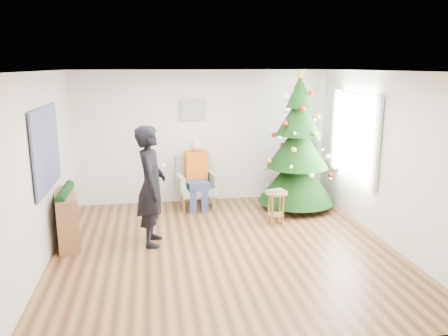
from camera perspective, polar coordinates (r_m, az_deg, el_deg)
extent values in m
plane|color=brown|center=(6.65, 0.02, -10.49)|extent=(5.00, 5.00, 0.00)
plane|color=white|center=(6.09, 0.02, 12.54)|extent=(5.00, 5.00, 0.00)
plane|color=silver|center=(8.67, -2.77, 4.09)|extent=(5.00, 0.00, 5.00)
plane|color=silver|center=(3.89, 6.28, -7.48)|extent=(5.00, 0.00, 5.00)
plane|color=silver|center=(6.33, -22.90, -0.36)|extent=(0.00, 5.00, 5.00)
plane|color=silver|center=(7.09, 20.36, 1.23)|extent=(0.00, 5.00, 5.00)
cube|color=white|center=(7.91, 16.72, 4.14)|extent=(0.04, 1.30, 1.40)
cube|color=white|center=(7.24, 19.10, 3.17)|extent=(0.05, 0.25, 1.50)
cube|color=white|center=(8.57, 14.33, 4.94)|extent=(0.05, 0.25, 1.50)
cylinder|color=#3F2816|center=(8.53, 9.35, -4.04)|extent=(0.11, 0.11, 0.33)
cone|color=black|center=(8.41, 9.46, -1.14)|extent=(1.45, 1.45, 0.95)
cone|color=black|center=(8.28, 9.62, 2.97)|extent=(1.16, 1.16, 0.84)
cone|color=black|center=(8.20, 9.77, 6.80)|extent=(0.85, 0.85, 0.72)
cone|color=black|center=(8.17, 9.90, 9.90)|extent=(0.49, 0.49, 0.61)
cone|color=gold|center=(8.16, 9.98, 12.09)|extent=(0.16, 0.16, 0.16)
cylinder|color=brown|center=(7.51, 6.86, -3.23)|extent=(0.39, 0.39, 0.04)
cylinder|color=brown|center=(7.63, 6.79, -6.00)|extent=(0.29, 0.29, 0.02)
imported|color=silver|center=(7.50, 6.87, -2.99)|extent=(0.37, 0.30, 0.03)
cube|color=gray|center=(8.37, -3.55, -2.90)|extent=(0.78, 0.73, 0.12)
cube|color=gray|center=(8.56, -4.08, -0.19)|extent=(0.70, 0.22, 0.60)
cube|color=gray|center=(8.25, -5.74, -2.02)|extent=(0.18, 0.55, 0.30)
cube|color=gray|center=(8.41, -1.42, -1.66)|extent=(0.18, 0.55, 0.30)
cube|color=navy|center=(8.26, -3.50, -2.18)|extent=(0.45, 0.47, 0.14)
cube|color=#C85212|center=(8.39, -3.69, 0.38)|extent=(0.44, 0.28, 0.55)
sphere|color=tan|center=(8.29, -3.72, 2.91)|extent=(0.22, 0.22, 0.22)
imported|color=black|center=(6.63, -9.50, -2.33)|extent=(0.48, 0.70, 1.83)
cube|color=white|center=(6.53, -7.88, 0.25)|extent=(0.05, 0.13, 0.04)
cube|color=brown|center=(7.11, -19.82, -6.22)|extent=(0.50, 1.04, 0.80)
cylinder|color=black|center=(6.99, -20.09, -2.97)|extent=(0.14, 0.90, 0.14)
cube|color=black|center=(6.56, -22.18, 2.38)|extent=(0.03, 1.50, 1.15)
cube|color=tan|center=(8.55, -4.13, 7.66)|extent=(0.52, 0.03, 0.42)
cube|color=gray|center=(8.52, -4.11, 7.64)|extent=(0.44, 0.02, 0.34)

